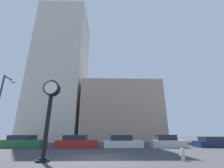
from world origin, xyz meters
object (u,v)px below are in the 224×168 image
street_lamp_left (2,100)px  car_red (77,142)px  street_clock (50,106)px  car_green (23,142)px  car_white (122,142)px  car_silver (167,142)px  car_navy (214,143)px  fire_hydrant_near (183,154)px

street_lamp_left → car_red: bearing=50.3°
street_clock → car_green: 11.38m
street_clock → street_lamp_left: (-5.27, 3.08, 1.07)m
car_white → street_clock: bearing=-122.0°
car_green → car_white: car_white is taller
car_red → car_silver: 10.70m
street_clock → car_green: (-6.13, 9.25, -2.56)m
car_red → car_white: 5.40m
car_navy → fire_hydrant_near: size_ratio=6.60×
car_green → car_red: size_ratio=1.01×
fire_hydrant_near → street_lamp_left: (-13.43, 2.91, 3.87)m
street_clock → car_white: 11.25m
car_green → street_lamp_left: street_lamp_left is taller
car_red → street_clock: bearing=-86.5°
car_red → fire_hydrant_near: (8.18, -9.23, -0.23)m
fire_hydrant_near → car_navy: bearing=48.7°
car_silver → fire_hydrant_near: car_silver is taller
street_clock → car_navy: bearing=30.1°
car_green → car_navy: size_ratio=1.07×
car_red → street_lamp_left: bearing=-126.3°
fire_hydrant_near → street_lamp_left: 14.28m
street_clock → car_white: (5.39, 9.54, -2.57)m
car_red → car_green: bearing=-175.2°
street_clock → car_navy: size_ratio=1.09×
car_silver → car_navy: 5.70m
car_navy → street_lamp_left: (-21.64, -6.43, 3.72)m
car_green → car_red: (6.12, 0.16, -0.01)m
street_clock → fire_hydrant_near: (8.16, 0.17, -2.80)m
car_red → car_white: size_ratio=1.05×
car_silver → car_navy: size_ratio=0.88×
car_green → street_lamp_left: bearing=-79.0°
car_silver → car_navy: car_silver is taller
fire_hydrant_near → street_lamp_left: size_ratio=0.11×
car_red → car_white: bearing=4.8°
car_silver → street_clock: bearing=-136.2°
car_red → car_navy: (16.39, 0.11, -0.08)m
car_white → fire_hydrant_near: car_white is taller
car_red → fire_hydrant_near: 12.34m
street_clock → street_lamp_left: size_ratio=0.78×
car_navy → car_green: bearing=179.1°
car_green → street_lamp_left: 7.21m
car_green → street_lamp_left: size_ratio=0.77×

